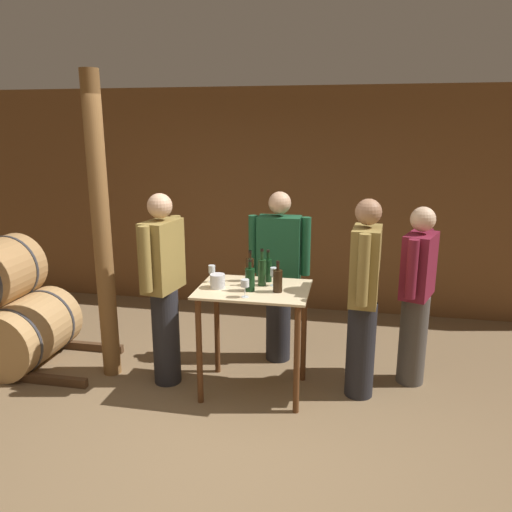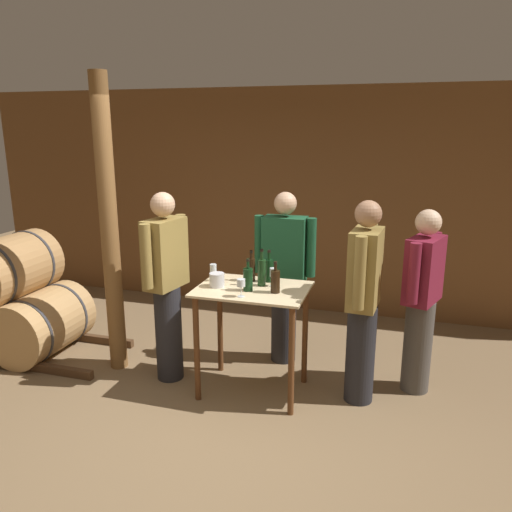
% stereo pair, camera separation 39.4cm
% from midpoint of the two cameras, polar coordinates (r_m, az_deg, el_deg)
% --- Properties ---
extents(ground_plane, '(14.00, 14.00, 0.00)m').
position_cam_midpoint_polar(ground_plane, '(3.94, -2.63, -20.09)').
color(ground_plane, brown).
extents(back_wall, '(8.40, 0.05, 2.70)m').
position_cam_midpoint_polar(back_wall, '(6.13, 6.25, 6.13)').
color(back_wall, brown).
rests_on(back_wall, ground_plane).
extents(barrel_rack, '(2.25, 0.89, 1.21)m').
position_cam_midpoint_polar(barrel_rack, '(5.58, -24.20, -5.01)').
color(barrel_rack, '#4C331E').
rests_on(barrel_rack, ground_plane).
extents(tasting_table, '(0.92, 0.67, 0.94)m').
position_cam_midpoint_polar(tasting_table, '(4.22, 2.30, -6.46)').
color(tasting_table, beige).
rests_on(tasting_table, ground_plane).
extents(wooden_post, '(0.16, 0.16, 2.70)m').
position_cam_midpoint_polar(wooden_post, '(4.62, -14.11, 2.99)').
color(wooden_post, brown).
rests_on(wooden_post, ground_plane).
extents(wine_bottle_far_left, '(0.07, 0.07, 0.27)m').
position_cam_midpoint_polar(wine_bottle_far_left, '(4.30, 2.07, -1.51)').
color(wine_bottle_far_left, black).
rests_on(wine_bottle_far_left, tasting_table).
extents(wine_bottle_left, '(0.08, 0.08, 0.27)m').
position_cam_midpoint_polar(wine_bottle_left, '(4.05, 1.87, -2.66)').
color(wine_bottle_left, black).
rests_on(wine_bottle_left, tasting_table).
extents(wine_bottle_center, '(0.07, 0.07, 0.32)m').
position_cam_midpoint_polar(wine_bottle_center, '(4.18, 3.36, -1.82)').
color(wine_bottle_center, '#193819').
rests_on(wine_bottle_center, tasting_table).
extents(wine_bottle_right, '(0.07, 0.07, 0.28)m').
position_cam_midpoint_polar(wine_bottle_right, '(4.29, 4.13, -1.59)').
color(wine_bottle_right, black).
rests_on(wine_bottle_right, tasting_table).
extents(wine_bottle_far_right, '(0.08, 0.08, 0.26)m').
position_cam_midpoint_polar(wine_bottle_far_right, '(4.02, 5.04, -2.89)').
color(wine_bottle_far_right, black).
rests_on(wine_bottle_far_right, tasting_table).
extents(wine_glass_near_left, '(0.06, 0.06, 0.15)m').
position_cam_midpoint_polar(wine_glass_near_left, '(4.30, -2.31, -1.51)').
color(wine_glass_near_left, silver).
rests_on(wine_glass_near_left, tasting_table).
extents(wine_glass_near_center, '(0.07, 0.07, 0.15)m').
position_cam_midpoint_polar(wine_glass_near_center, '(3.90, 1.17, -3.21)').
color(wine_glass_near_center, silver).
rests_on(wine_glass_near_center, tasting_table).
extents(wine_glass_near_right, '(0.06, 0.06, 0.16)m').
position_cam_midpoint_polar(wine_glass_near_right, '(4.17, 4.70, -1.99)').
color(wine_glass_near_right, silver).
rests_on(wine_glass_near_right, tasting_table).
extents(ice_bucket, '(0.13, 0.13, 0.12)m').
position_cam_midpoint_polar(ice_bucket, '(4.16, -1.79, -2.79)').
color(ice_bucket, silver).
rests_on(ice_bucket, tasting_table).
extents(person_host, '(0.34, 0.56, 1.60)m').
position_cam_midpoint_polar(person_host, '(4.49, 20.84, -4.60)').
color(person_host, '#4C4742').
rests_on(person_host, ground_plane).
extents(person_visitor_with_scarf, '(0.29, 0.58, 1.71)m').
position_cam_midpoint_polar(person_visitor_with_scarf, '(4.42, -7.71, -3.16)').
color(person_visitor_with_scarf, '#232328').
rests_on(person_visitor_with_scarf, ground_plane).
extents(person_visitor_bearded, '(0.59, 0.24, 1.67)m').
position_cam_midpoint_polar(person_visitor_bearded, '(4.76, 5.64, -2.14)').
color(person_visitor_bearded, '#232328').
rests_on(person_visitor_bearded, ground_plane).
extents(person_visitor_near_door, '(0.25, 0.59, 1.70)m').
position_cam_midpoint_polar(person_visitor_near_door, '(4.15, 14.87, -4.82)').
color(person_visitor_near_door, '#232328').
rests_on(person_visitor_near_door, ground_plane).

